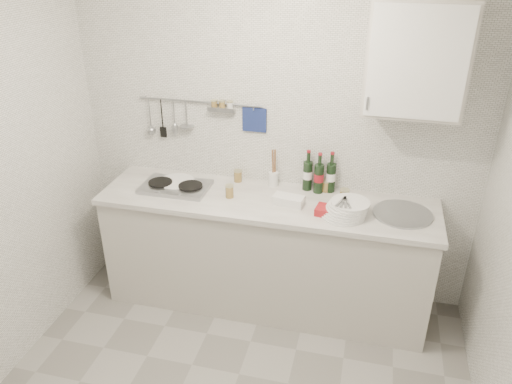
% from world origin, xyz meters
% --- Properties ---
extents(back_wall, '(3.00, 0.02, 2.50)m').
position_xyz_m(back_wall, '(0.00, 1.40, 1.25)').
color(back_wall, silver).
rests_on(back_wall, floor).
extents(counter, '(2.44, 0.64, 0.96)m').
position_xyz_m(counter, '(0.01, 1.10, 0.43)').
color(counter, '#B4AFA6').
rests_on(counter, floor).
extents(wall_rail, '(0.98, 0.09, 0.34)m').
position_xyz_m(wall_rail, '(-0.60, 1.37, 1.43)').
color(wall_rail, '#93969B').
rests_on(wall_rail, back_wall).
extents(wall_cabinet, '(0.60, 0.38, 0.70)m').
position_xyz_m(wall_cabinet, '(0.90, 1.22, 1.95)').
color(wall_cabinet, '#B4AFA6').
rests_on(wall_cabinet, back_wall).
extents(plate_stack_hob, '(0.29, 0.29, 0.03)m').
position_xyz_m(plate_stack_hob, '(-0.72, 1.16, 0.94)').
color(plate_stack_hob, '#4F59B5').
rests_on(plate_stack_hob, counter).
extents(plate_stack_sink, '(0.32, 0.31, 0.11)m').
position_xyz_m(plate_stack_sink, '(0.58, 1.00, 0.97)').
color(plate_stack_sink, white).
rests_on(plate_stack_sink, counter).
extents(wine_bottles, '(0.24, 0.11, 0.31)m').
position_xyz_m(wine_bottles, '(0.34, 1.32, 1.07)').
color(wine_bottles, black).
rests_on(wine_bottles, counter).
extents(butter_dish, '(0.23, 0.14, 0.06)m').
position_xyz_m(butter_dish, '(0.17, 1.06, 0.95)').
color(butter_dish, white).
rests_on(butter_dish, counter).
extents(strawberry_punnet, '(0.14, 0.14, 0.05)m').
position_xyz_m(strawberry_punnet, '(0.44, 0.99, 0.95)').
color(strawberry_punnet, red).
rests_on(strawberry_punnet, counter).
extents(utensil_crock, '(0.07, 0.07, 0.30)m').
position_xyz_m(utensil_crock, '(0.00, 1.33, 0.99)').
color(utensil_crock, white).
rests_on(utensil_crock, counter).
extents(jar_a, '(0.06, 0.06, 0.09)m').
position_xyz_m(jar_a, '(-0.28, 1.33, 0.97)').
color(jar_a, olive).
rests_on(jar_a, counter).
extents(jar_b, '(0.07, 0.07, 0.09)m').
position_xyz_m(jar_b, '(0.40, 1.33, 0.97)').
color(jar_b, olive).
rests_on(jar_b, counter).
extents(jar_c, '(0.07, 0.07, 0.08)m').
position_xyz_m(jar_c, '(0.54, 1.23, 0.96)').
color(jar_c, olive).
rests_on(jar_c, counter).
extents(jar_d, '(0.06, 0.06, 0.10)m').
position_xyz_m(jar_d, '(-0.27, 1.06, 0.97)').
color(jar_d, olive).
rests_on(jar_d, counter).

